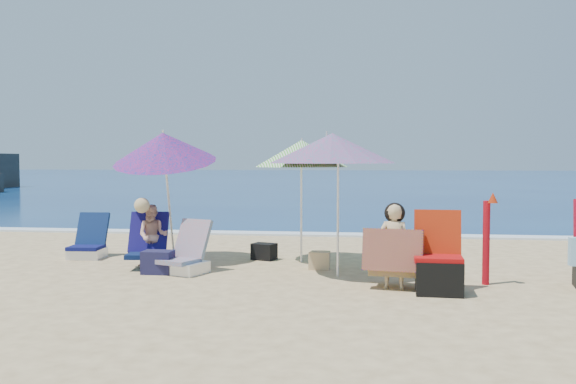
# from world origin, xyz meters

# --- Properties ---
(ground) EXTENTS (120.00, 120.00, 0.00)m
(ground) POSITION_xyz_m (0.00, 0.00, 0.00)
(ground) COLOR #D8BC84
(ground) RESTS_ON ground
(sea) EXTENTS (120.00, 80.00, 0.12)m
(sea) POSITION_xyz_m (0.00, 45.00, -0.05)
(sea) COLOR navy
(sea) RESTS_ON ground
(foam) EXTENTS (120.00, 0.50, 0.04)m
(foam) POSITION_xyz_m (0.00, 5.10, 0.02)
(foam) COLOR white
(foam) RESTS_ON ground
(umbrella_turquoise) EXTENTS (2.21, 2.21, 1.92)m
(umbrella_turquoise) POSITION_xyz_m (0.31, 0.82, 1.69)
(umbrella_turquoise) COLOR white
(umbrella_turquoise) RESTS_ON ground
(umbrella_striped) EXTENTS (1.72, 1.72, 1.87)m
(umbrella_striped) POSITION_xyz_m (-0.20, 1.82, 1.64)
(umbrella_striped) COLOR white
(umbrella_striped) RESTS_ON ground
(umbrella_blue) EXTENTS (1.54, 1.61, 2.11)m
(umbrella_blue) POSITION_xyz_m (-2.23, 1.52, 1.73)
(umbrella_blue) COLOR silver
(umbrella_blue) RESTS_ON ground
(furled_umbrella) EXTENTS (0.18, 0.19, 1.15)m
(furled_umbrella) POSITION_xyz_m (2.25, 0.42, 0.63)
(furled_umbrella) COLOR #AC0C16
(furled_umbrella) RESTS_ON ground
(chair_navy) EXTENTS (0.53, 0.65, 0.70)m
(chair_navy) POSITION_xyz_m (-3.57, 1.77, 0.18)
(chair_navy) COLOR #0D124E
(chair_navy) RESTS_ON ground
(chair_rainbow) EXTENTS (0.74, 0.79, 0.72)m
(chair_rainbow) POSITION_xyz_m (-1.67, 0.71, 0.19)
(chair_rainbow) COLOR #C05643
(chair_rainbow) RESTS_ON ground
(camp_chair_left) EXTENTS (0.57, 0.58, 0.95)m
(camp_chair_left) POSITION_xyz_m (1.60, -0.13, 0.28)
(camp_chair_left) COLOR #A70C0B
(camp_chair_left) RESTS_ON ground
(person_center) EXTENTS (0.73, 0.63, 1.03)m
(person_center) POSITION_xyz_m (1.10, 0.03, 0.50)
(person_center) COLOR tan
(person_center) RESTS_ON ground
(person_left) EXTENTS (0.66, 0.71, 1.01)m
(person_left) POSITION_xyz_m (-2.29, 1.08, 0.46)
(person_left) COLOR tan
(person_left) RESTS_ON ground
(bag_navy_a) EXTENTS (0.40, 0.29, 0.31)m
(bag_navy_a) POSITION_xyz_m (-2.03, 0.63, 0.15)
(bag_navy_a) COLOR #1C1B3B
(bag_navy_a) RESTS_ON ground
(bag_black_a) EXTENTS (0.41, 0.35, 0.25)m
(bag_black_a) POSITION_xyz_m (-0.79, 1.95, 0.13)
(bag_black_a) COLOR black
(bag_black_a) RESTS_ON ground
(bag_tan) EXTENTS (0.30, 0.21, 0.25)m
(bag_tan) POSITION_xyz_m (0.12, 1.24, 0.12)
(bag_tan) COLOR tan
(bag_tan) RESTS_ON ground
(bag_navy_b) EXTENTS (0.46, 0.38, 0.31)m
(bag_navy_b) POSITION_xyz_m (1.19, 1.32, 0.15)
(bag_navy_b) COLOR #1A1B39
(bag_navy_b) RESTS_ON ground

